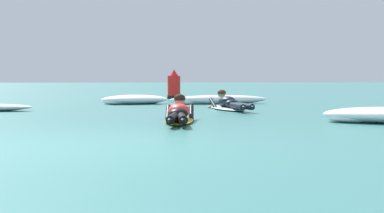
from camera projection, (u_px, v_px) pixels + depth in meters
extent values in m
plane|color=#387A75|center=(121.00, 104.00, 16.42)|extent=(120.00, 120.00, 0.00)
ellipsoid|color=yellow|center=(179.00, 120.00, 9.94)|extent=(0.72, 2.07, 0.07)
ellipsoid|color=yellow|center=(180.00, 116.00, 10.90)|extent=(0.20, 0.22, 0.06)
ellipsoid|color=red|center=(179.00, 111.00, 9.98)|extent=(0.47, 0.72, 0.35)
ellipsoid|color=black|center=(178.00, 114.00, 9.58)|extent=(0.37, 0.31, 0.20)
cylinder|color=black|center=(173.00, 118.00, 8.99)|extent=(0.28, 0.89, 0.14)
ellipsoid|color=black|center=(170.00, 120.00, 8.56)|extent=(0.12, 0.23, 0.08)
cylinder|color=black|center=(182.00, 118.00, 8.99)|extent=(0.18, 0.88, 0.14)
ellipsoid|color=black|center=(183.00, 120.00, 8.55)|extent=(0.12, 0.23, 0.08)
cylinder|color=black|center=(168.00, 114.00, 10.36)|extent=(0.15, 0.57, 0.33)
sphere|color=tan|center=(169.00, 117.00, 10.74)|extent=(0.09, 0.09, 0.09)
cylinder|color=black|center=(191.00, 114.00, 10.34)|extent=(0.15, 0.57, 0.33)
sphere|color=tan|center=(191.00, 118.00, 10.70)|extent=(0.09, 0.09, 0.09)
sphere|color=tan|center=(180.00, 100.00, 10.37)|extent=(0.21, 0.21, 0.21)
ellipsoid|color=black|center=(180.00, 98.00, 10.35)|extent=(0.24, 0.22, 0.16)
ellipsoid|color=white|center=(227.00, 108.00, 13.59)|extent=(0.89, 1.99, 0.07)
ellipsoid|color=white|center=(216.00, 106.00, 14.46)|extent=(0.24, 0.23, 0.06)
ellipsoid|color=black|center=(227.00, 102.00, 13.62)|extent=(0.51, 0.75, 0.35)
ellipsoid|color=black|center=(232.00, 104.00, 13.24)|extent=(0.38, 0.33, 0.20)
cylinder|color=black|center=(237.00, 106.00, 12.64)|extent=(0.23, 0.91, 0.14)
ellipsoid|color=black|center=(243.00, 107.00, 12.19)|extent=(0.13, 0.23, 0.08)
cylinder|color=black|center=(244.00, 106.00, 12.68)|extent=(0.34, 0.91, 0.14)
ellipsoid|color=black|center=(252.00, 107.00, 12.25)|extent=(0.13, 0.23, 0.08)
cylinder|color=black|center=(214.00, 104.00, 13.94)|extent=(0.18, 0.57, 0.32)
sphere|color=tan|center=(209.00, 107.00, 14.30)|extent=(0.09, 0.09, 0.09)
cylinder|color=black|center=(230.00, 104.00, 14.04)|extent=(0.18, 0.57, 0.32)
sphere|color=tan|center=(226.00, 107.00, 14.38)|extent=(0.09, 0.09, 0.09)
sphere|color=tan|center=(221.00, 94.00, 14.01)|extent=(0.21, 0.21, 0.21)
ellipsoid|color=#47331E|center=(222.00, 93.00, 13.99)|extent=(0.25, 0.23, 0.16)
ellipsoid|color=white|center=(349.00, 118.00, 9.82)|extent=(0.96, 0.85, 0.15)
ellipsoid|color=white|center=(219.00, 100.00, 16.43)|extent=(3.05, 0.92, 0.27)
ellipsoid|color=white|center=(242.00, 101.00, 16.68)|extent=(1.11, 0.42, 0.19)
ellipsoid|color=white|center=(190.00, 102.00, 16.18)|extent=(1.09, 0.74, 0.15)
ellipsoid|color=white|center=(135.00, 99.00, 16.34)|extent=(2.13, 1.26, 0.28)
ellipsoid|color=white|center=(150.00, 100.00, 16.62)|extent=(0.75, 0.50, 0.19)
ellipsoid|color=white|center=(115.00, 102.00, 16.08)|extent=(0.78, 0.55, 0.15)
ellipsoid|color=white|center=(1.00, 108.00, 13.10)|extent=(1.10, 0.39, 0.13)
cylinder|color=red|center=(174.00, 87.00, 20.25)|extent=(0.47, 0.47, 0.85)
cone|color=red|center=(174.00, 73.00, 20.22)|extent=(0.33, 0.33, 0.24)
cylinder|color=black|center=(174.00, 97.00, 20.27)|extent=(0.50, 0.50, 0.12)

